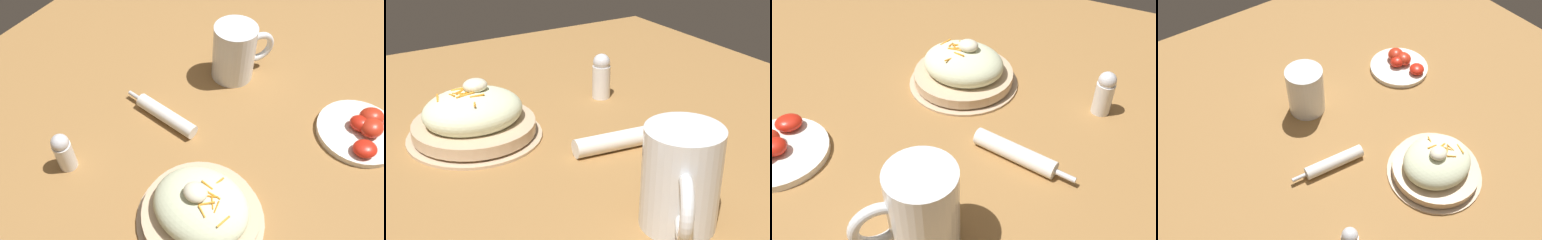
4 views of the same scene
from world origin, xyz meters
TOP-DOWN VIEW (x-y plane):
  - ground_plane at (0.00, 0.00)m, footprint 1.43×1.43m
  - salad_plate at (0.01, -0.19)m, footprint 0.23×0.23m
  - beer_mug at (-0.12, 0.17)m, footprint 0.12×0.13m
  - napkin_roll at (-0.17, -0.03)m, footprint 0.19×0.05m
  - salt_shaker at (-0.27, -0.23)m, footprint 0.03×0.03m

SIDE VIEW (x-z plane):
  - ground_plane at x=0.00m, z-range 0.00..0.00m
  - napkin_roll at x=-0.17m, z-range 0.00..0.03m
  - salad_plate at x=0.01m, z-range -0.02..0.08m
  - salt_shaker at x=-0.27m, z-range 0.00..0.09m
  - beer_mug at x=-0.12m, z-range -0.01..0.13m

